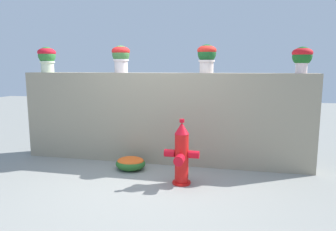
{
  "coord_description": "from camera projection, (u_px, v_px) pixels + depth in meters",
  "views": [
    {
      "loc": [
        1.29,
        -3.94,
        1.67
      ],
      "look_at": [
        0.16,
        1.08,
        0.87
      ],
      "focal_mm": 32.89,
      "sensor_mm": 36.0,
      "label": 1
    }
  ],
  "objects": [
    {
      "name": "potted_plant_1",
      "position": [
        121.0,
        56.0,
        5.41
      ],
      "size": [
        0.32,
        0.32,
        0.47
      ],
      "color": "silver",
      "rests_on": "stone_wall"
    },
    {
      "name": "fire_hydrant",
      "position": [
        182.0,
        155.0,
        4.41
      ],
      "size": [
        0.51,
        0.4,
        0.95
      ],
      "color": "red",
      "rests_on": "ground"
    },
    {
      "name": "potted_plant_0",
      "position": [
        47.0,
        57.0,
        5.71
      ],
      "size": [
        0.33,
        0.33,
        0.47
      ],
      "color": "beige",
      "rests_on": "stone_wall"
    },
    {
      "name": "stone_wall",
      "position": [
        162.0,
        118.0,
        5.44
      ],
      "size": [
        5.08,
        0.41,
        1.58
      ],
      "primitive_type": "cube",
      "color": "gray",
      "rests_on": "ground"
    },
    {
      "name": "ground_plane",
      "position": [
        140.0,
        188.0,
        4.33
      ],
      "size": [
        24.0,
        24.0,
        0.0
      ],
      "primitive_type": "plane",
      "color": "gray"
    },
    {
      "name": "potted_plant_3",
      "position": [
        302.0,
        57.0,
        4.76
      ],
      "size": [
        0.31,
        0.31,
        0.41
      ],
      "color": "silver",
      "rests_on": "stone_wall"
    },
    {
      "name": "flower_bush_left",
      "position": [
        131.0,
        163.0,
        5.09
      ],
      "size": [
        0.49,
        0.44,
        0.22
      ],
      "color": "#2A6528",
      "rests_on": "ground"
    },
    {
      "name": "potted_plant_2",
      "position": [
        207.0,
        55.0,
        5.1
      ],
      "size": [
        0.32,
        0.32,
        0.47
      ],
      "color": "silver",
      "rests_on": "stone_wall"
    }
  ]
}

